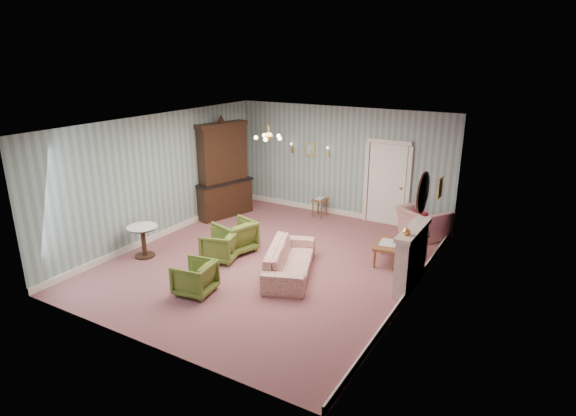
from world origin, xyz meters
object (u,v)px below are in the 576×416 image
Objects in this scene: dresser at (223,167)px; olive_chair_b at (220,245)px; olive_chair_a at (195,276)px; olive_chair_c at (235,235)px; sofa_chintz at (290,255)px; pedestal_table at (144,241)px; wingback_chair at (424,218)px; side_table_black at (419,245)px; fireplace at (411,257)px; coffee_table at (388,253)px.

olive_chair_b is at bearing -37.46° from dresser.
olive_chair_c is at bearing -174.07° from olive_chair_a.
olive_chair_b is at bearing -168.64° from olive_chair_a.
sofa_chintz is 2.91× the size of pedestal_table.
olive_chair_b is at bearing 80.04° from wingback_chair.
wingback_chair is 1.78× the size of side_table_black.
sofa_chintz is 0.77× the size of dresser.
olive_chair_c is at bearing -154.91° from side_table_black.
pedestal_table is at bearing -163.58° from fireplace.
coffee_table is 0.75m from side_table_black.
wingback_chair is at bearing 141.43° from olive_chair_a.
side_table_black reaches higher than coffee_table.
side_table_black is (3.08, 3.62, -0.04)m from olive_chair_a.
olive_chair_a is 0.97× the size of pedestal_table.
coffee_table is at bearing 26.88° from pedestal_table.
olive_chair_c is 2.67m from dresser.
pedestal_table is (-1.53, -1.23, -0.04)m from olive_chair_c.
fireplace is at bearing -48.14° from coffee_table.
coffee_table is (3.11, 1.67, -0.13)m from olive_chair_b.
wingback_chair is 6.45m from pedestal_table.
olive_chair_a is at bearing -19.16° from pedestal_table.
pedestal_table is (0.18, -3.05, -0.98)m from dresser.
olive_chair_b is at bearing 74.80° from sofa_chintz.
coffee_table is at bearing -130.97° from side_table_black.
olive_chair_a is 0.33× the size of sofa_chintz.
fireplace is at bearing 16.42° from pedestal_table.
wingback_chair reaches higher than pedestal_table.
olive_chair_b is at bearing 17.15° from olive_chair_c.
olive_chair_b is 0.66× the size of wingback_chair.
coffee_table is at bearing 102.66° from olive_chair_b.
olive_chair_b is 0.80× the size of coffee_table.
pedestal_table is at bearing 83.88° from sofa_chintz.
dresser is 3.21m from pedestal_table.
olive_chair_c is 0.29× the size of dresser.
olive_chair_a is 4.01m from coffee_table.
olive_chair_a is 2.00m from olive_chair_c.
sofa_chintz is at bearing 136.26° from olive_chair_a.
fireplace reaches higher than sofa_chintz.
olive_chair_a is 0.64× the size of wingback_chair.
olive_chair_c reaches higher than olive_chair_a.
sofa_chintz reaches higher than coffee_table.
olive_chair_c is at bearing -174.85° from fireplace.
wingback_chair is (3.34, 3.54, 0.11)m from olive_chair_b.
wingback_chair is at bearing 149.26° from olive_chair_c.
pedestal_table is (-2.04, 0.71, 0.01)m from olive_chair_a.
sofa_chintz reaches higher than olive_chair_c.
olive_chair_c reaches higher than olive_chair_b.
sofa_chintz reaches higher than olive_chair_a.
olive_chair_b is 0.90× the size of olive_chair_c.
olive_chair_c is at bearing 55.54° from sofa_chintz.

